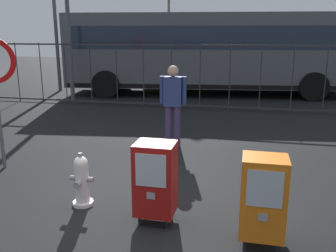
{
  "coord_description": "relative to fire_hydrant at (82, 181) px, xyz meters",
  "views": [
    {
      "loc": [
        1.49,
        -4.09,
        2.28
      ],
      "look_at": [
        0.3,
        1.2,
        0.9
      ],
      "focal_mm": 38.87,
      "sensor_mm": 36.0,
      "label": 1
    }
  ],
  "objects": [
    {
      "name": "pedestrian",
      "position": [
        0.65,
        2.91,
        0.6
      ],
      "size": [
        0.55,
        0.22,
        1.67
      ],
      "color": "#382D51",
      "rests_on": "ground_plane"
    },
    {
      "name": "newspaper_box_primary",
      "position": [
        1.09,
        -0.22,
        0.22
      ],
      "size": [
        0.48,
        0.42,
        1.02
      ],
      "color": "black",
      "rests_on": "ground_plane"
    },
    {
      "name": "fire_hydrant",
      "position": [
        0.0,
        0.0,
        0.0
      ],
      "size": [
        0.33,
        0.32,
        0.75
      ],
      "color": "silver",
      "rests_on": "ground_plane"
    },
    {
      "name": "bus_near",
      "position": [
        0.52,
        9.88,
        1.36
      ],
      "size": [
        10.74,
        3.89,
        3.0
      ],
      "rotation": [
        0.0,
        0.0,
        0.13
      ],
      "color": "#4C5156",
      "rests_on": "ground_plane"
    },
    {
      "name": "bus_far",
      "position": [
        2.46,
        13.6,
        1.36
      ],
      "size": [
        10.64,
        3.3,
        3.0
      ],
      "rotation": [
        0.0,
        0.0,
        -0.06
      ],
      "color": "gold",
      "rests_on": "ground_plane"
    },
    {
      "name": "fence_barrier",
      "position": [
        0.65,
        6.88,
        0.67
      ],
      "size": [
        18.03,
        0.04,
        2.0
      ],
      "color": "#2D2D33",
      "rests_on": "ground_plane"
    },
    {
      "name": "newspaper_box_secondary",
      "position": [
        2.35,
        -0.46,
        0.22
      ],
      "size": [
        0.48,
        0.42,
        1.02
      ],
      "color": "black",
      "rests_on": "ground_plane"
    },
    {
      "name": "ground_plane",
      "position": [
        0.65,
        -0.12,
        -0.35
      ],
      "size": [
        60.0,
        60.0,
        0.0
      ],
      "primitive_type": "plane",
      "color": "black"
    }
  ]
}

